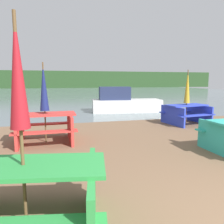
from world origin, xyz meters
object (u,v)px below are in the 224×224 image
Objects in this scene: umbrella_gold at (187,87)px; picnic_table_blue at (186,112)px; picnic_table_green at (25,192)px; umbrella_navy at (44,87)px; boat at (124,103)px; umbrella_crimson at (18,75)px; picnic_table_red at (45,125)px.

picnic_table_blue is at bearing 90.00° from umbrella_gold.
picnic_table_blue is at bearing 43.14° from picnic_table_green.
umbrella_navy reaches higher than boat.
umbrella_navy reaches higher than umbrella_gold.
umbrella_crimson is at bearing -107.65° from boat.
umbrella_gold is (0.00, -0.00, 0.99)m from picnic_table_blue.
umbrella_crimson is (-0.10, -3.67, 1.26)m from picnic_table_red.
umbrella_navy reaches higher than picnic_table_green.
umbrella_gold is at bearing 14.15° from umbrella_navy.
picnic_table_red is 0.75× the size of umbrella_navy.
umbrella_crimson reaches higher than boat.
umbrella_crimson is (-0.00, 0.00, 1.26)m from picnic_table_green.
umbrella_navy is 5.39m from umbrella_gold.
umbrella_gold reaches higher than picnic_table_red.
picnic_table_green is 1.13× the size of picnic_table_blue.
picnic_table_blue is 0.99m from umbrella_gold.
umbrella_crimson is (-5.32, -4.99, 1.28)m from picnic_table_blue.
umbrella_crimson reaches higher than umbrella_navy.
boat is at bearing 109.67° from picnic_table_blue.
umbrella_navy is 1.03× the size of umbrella_gold.
boat is (-1.34, 3.76, 0.05)m from picnic_table_blue.
umbrella_gold reaches higher than boat.
picnic_table_red is 3.88m from umbrella_crimson.
boat is at bearing 65.53° from umbrella_crimson.
umbrella_navy is at bearing 88.45° from umbrella_crimson.
picnic_table_blue is (5.32, 4.99, -0.02)m from picnic_table_green.
picnic_table_red is 5.47m from umbrella_gold.
picnic_table_red is at bearing 88.45° from picnic_table_green.
picnic_table_red is 6.39m from boat.
umbrella_navy is at bearing 88.45° from picnic_table_green.
boat is at bearing 65.53° from picnic_table_green.
umbrella_crimson is 1.13× the size of umbrella_gold.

